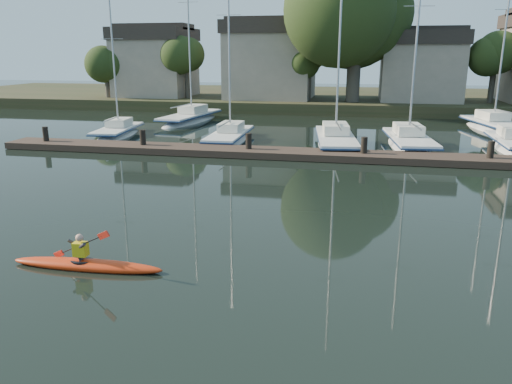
% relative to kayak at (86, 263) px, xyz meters
% --- Properties ---
extents(ground, '(160.00, 160.00, 0.00)m').
position_rel_kayak_xyz_m(ground, '(3.94, 0.96, -0.16)').
color(ground, black).
rests_on(ground, ground).
extents(kayak, '(4.05, 0.78, 1.29)m').
position_rel_kayak_xyz_m(kayak, '(0.00, 0.00, 0.00)').
color(kayak, red).
rests_on(kayak, ground).
extents(dock, '(34.00, 2.00, 1.80)m').
position_rel_kayak_xyz_m(dock, '(3.94, 14.96, 0.05)').
color(dock, '#3F2E24').
rests_on(dock, ground).
extents(sailboat_0, '(2.69, 6.96, 10.76)m').
position_rel_kayak_xyz_m(sailboat_0, '(-8.99, 19.75, -0.33)').
color(sailboat_0, silver).
rests_on(sailboat_0, ground).
extents(sailboat_1, '(2.14, 7.91, 12.86)m').
position_rel_kayak_xyz_m(sailboat_1, '(-1.19, 19.14, -0.33)').
color(sailboat_1, silver).
rests_on(sailboat_1, ground).
extents(sailboat_2, '(3.27, 9.46, 15.33)m').
position_rel_kayak_xyz_m(sailboat_2, '(5.34, 18.92, -0.35)').
color(sailboat_2, silver).
rests_on(sailboat_2, ground).
extents(sailboat_3, '(3.02, 8.55, 13.50)m').
position_rel_kayak_xyz_m(sailboat_3, '(9.55, 19.36, -0.36)').
color(sailboat_3, silver).
rests_on(sailboat_3, ground).
extents(sailboat_5, '(3.34, 9.54, 15.47)m').
position_rel_kayak_xyz_m(sailboat_5, '(-6.57, 27.44, -0.35)').
color(sailboat_5, silver).
rests_on(sailboat_5, ground).
extents(sailboat_7, '(4.04, 9.01, 14.07)m').
position_rel_kayak_xyz_m(sailboat_7, '(16.06, 27.29, -0.37)').
color(sailboat_7, silver).
rests_on(sailboat_7, ground).
extents(shore, '(90.00, 25.25, 12.75)m').
position_rel_kayak_xyz_m(shore, '(5.55, 41.25, 3.07)').
color(shore, '#242D16').
rests_on(shore, ground).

